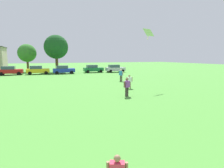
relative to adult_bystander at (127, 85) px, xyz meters
name	(u,v)px	position (x,y,z in m)	size (l,w,h in m)	color
ground_plane	(39,79)	(-7.48, 16.68, -0.96)	(160.00, 160.00, 0.00)	#4C9338
adult_bystander	(127,85)	(0.00, 0.00, 0.00)	(0.69, 0.51, 1.61)	#3F3833
bystander_near_trees	(129,80)	(1.98, 3.56, -0.07)	(0.70, 0.34, 1.48)	#8C7259
bystander_midfield	(121,74)	(3.55, 9.41, 0.06)	(0.51, 0.76, 1.72)	#3F3833
kite	(149,33)	(4.16, 3.47, 5.04)	(1.40, 0.98, 1.14)	#8CD859
parked_car_red_0	(10,70)	(-12.68, 25.26, -0.10)	(4.30, 2.02, 1.68)	red
parked_car_yellow_1	(38,70)	(-7.82, 24.98, -0.10)	(4.30, 2.02, 1.68)	yellow
parked_car_blue_2	(63,70)	(-2.88, 24.24, -0.10)	(4.30, 2.02, 1.68)	#1E38AD
parked_car_green_3	(93,69)	(3.60, 25.12, -0.10)	(4.30, 2.02, 1.68)	#196B38
parked_car_silver_4	(115,68)	(8.47, 24.20, -0.10)	(4.30, 2.02, 1.68)	silver
tree_center	(27,53)	(-10.03, 32.03, 3.32)	(4.06, 4.06, 6.33)	brown
tree_far_right	(56,47)	(-3.76, 29.55, 4.68)	(5.35, 5.35, 8.34)	brown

